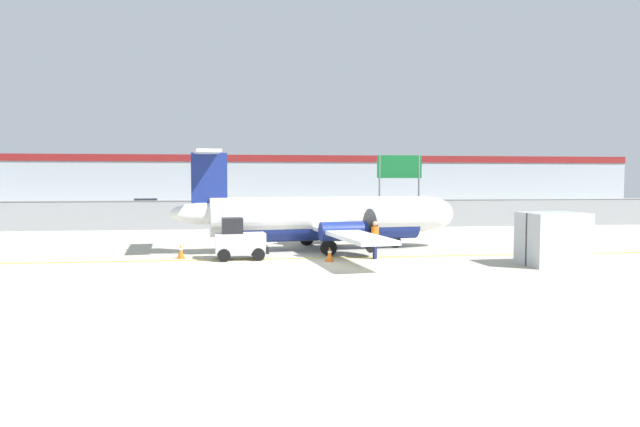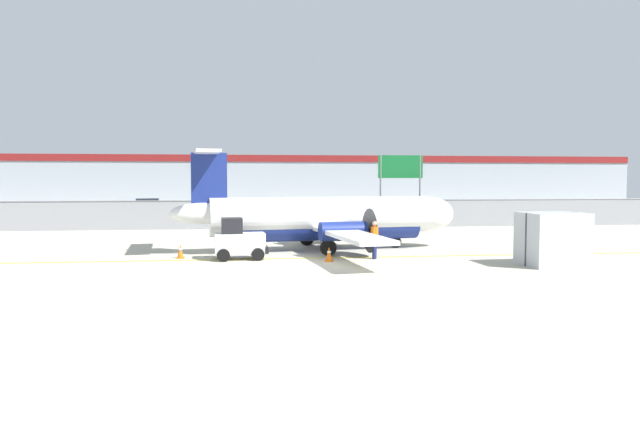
{
  "view_description": "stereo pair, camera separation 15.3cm",
  "coord_description": "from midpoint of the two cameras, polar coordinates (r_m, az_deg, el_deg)",
  "views": [
    {
      "loc": [
        -2.45,
        -23.55,
        3.55
      ],
      "look_at": [
        1.31,
        5.94,
        1.8
      ],
      "focal_mm": 32.0,
      "sensor_mm": 36.0,
      "label": 1
    },
    {
      "loc": [
        -2.3,
        -23.57,
        3.55
      ],
      "look_at": [
        1.31,
        5.94,
        1.8
      ],
      "focal_mm": 32.0,
      "sensor_mm": 36.0,
      "label": 2
    }
  ],
  "objects": [
    {
      "name": "cargo_container",
      "position": [
        25.57,
        22.09,
        -2.38
      ],
      "size": [
        2.51,
        2.13,
        2.2
      ],
      "rotation": [
        0.0,
        0.0,
        0.06
      ],
      "color": "#B7BCC1",
      "rests_on": "ground"
    },
    {
      "name": "ground_crew_worker",
      "position": [
        25.81,
        5.35,
        -2.42
      ],
      "size": [
        0.45,
        0.53,
        1.7
      ],
      "rotation": [
        0.0,
        0.0,
        5.86
      ],
      "color": "#191E4C",
      "rests_on": "ground"
    },
    {
      "name": "ground_plane",
      "position": [
        25.91,
        -1.95,
        -4.5
      ],
      "size": [
        140.0,
        140.0,
        0.01
      ],
      "color": "#B2AD99"
    },
    {
      "name": "parked_car_2",
      "position": [
        54.56,
        0.14,
        0.58
      ],
      "size": [
        4.26,
        2.12,
        1.58
      ],
      "rotation": [
        0.0,
        0.0,
        -0.04
      ],
      "color": "gray",
      "rests_on": "parking_lot_strip"
    },
    {
      "name": "highway_sign",
      "position": [
        45.61,
        7.85,
        4.08
      ],
      "size": [
        3.6,
        0.14,
        5.5
      ],
      "color": "slate",
      "rests_on": "ground"
    },
    {
      "name": "traffic_cone_far_left",
      "position": [
        24.87,
        0.79,
        -4.11
      ],
      "size": [
        0.36,
        0.36,
        0.64
      ],
      "color": "orange",
      "rests_on": "ground"
    },
    {
      "name": "commuter_airplane",
      "position": [
        28.87,
        0.61,
        -0.5
      ],
      "size": [
        14.76,
        16.07,
        4.92
      ],
      "rotation": [
        0.0,
        0.0,
        0.13
      ],
      "color": "white",
      "rests_on": "ground"
    },
    {
      "name": "background_building",
      "position": [
        71.59,
        -5.37,
        3.12
      ],
      "size": [
        91.0,
        8.1,
        6.5
      ],
      "color": "#A8B2BC",
      "rests_on": "ground"
    },
    {
      "name": "traffic_cone_near_left",
      "position": [
        26.65,
        -13.92,
        -3.71
      ],
      "size": [
        0.36,
        0.36,
        0.64
      ],
      "color": "orange",
      "rests_on": "ground"
    },
    {
      "name": "parked_car_3",
      "position": [
        61.37,
        7.05,
        0.87
      ],
      "size": [
        4.39,
        2.43,
        1.58
      ],
      "rotation": [
        0.0,
        0.0,
        0.13
      ],
      "color": "silver",
      "rests_on": "parking_lot_strip"
    },
    {
      "name": "perimeter_fence",
      "position": [
        41.7,
        -3.99,
        0.02
      ],
      "size": [
        98.0,
        0.1,
        2.1
      ],
      "color": "gray",
      "rests_on": "ground"
    },
    {
      "name": "traffic_cone_near_right",
      "position": [
        29.83,
        0.73,
        -2.86
      ],
      "size": [
        0.36,
        0.36,
        0.64
      ],
      "color": "orange",
      "rests_on": "ground"
    },
    {
      "name": "parked_car_1",
      "position": [
        47.23,
        -9.67,
        0.1
      ],
      "size": [
        4.35,
        2.33,
        1.58
      ],
      "rotation": [
        0.0,
        0.0,
        -0.1
      ],
      "color": "navy",
      "rests_on": "parking_lot_strip"
    },
    {
      "name": "parking_lot_strip",
      "position": [
        53.23,
        -4.69,
        -0.4
      ],
      "size": [
        98.0,
        17.0,
        0.12
      ],
      "color": "#38383A",
      "rests_on": "ground"
    },
    {
      "name": "baggage_tug",
      "position": [
        25.71,
        -8.26,
        -2.68
      ],
      "size": [
        2.41,
        1.55,
        1.88
      ],
      "rotation": [
        0.0,
        0.0,
        0.08
      ],
      "color": "silver",
      "rests_on": "ground"
    },
    {
      "name": "parked_car_0",
      "position": [
        60.28,
        -16.96,
        0.7
      ],
      "size": [
        4.36,
        2.36,
        1.58
      ],
      "rotation": [
        0.0,
        0.0,
        0.11
      ],
      "color": "gray",
      "rests_on": "parking_lot_strip"
    }
  ]
}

